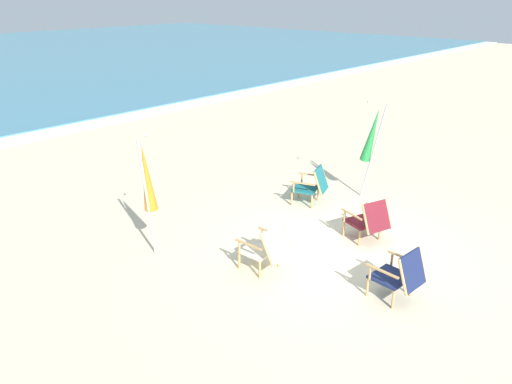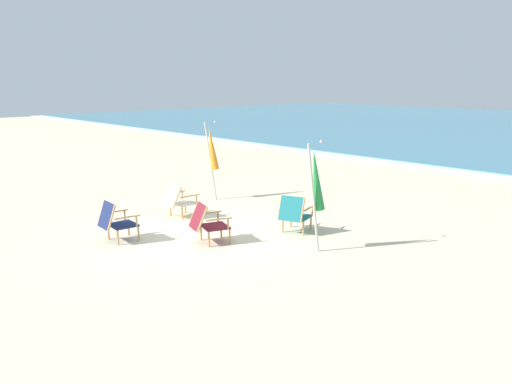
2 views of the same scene
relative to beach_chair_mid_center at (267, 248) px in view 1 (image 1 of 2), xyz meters
The scene contains 8 objects.
ground_plane 1.60m from the beach_chair_mid_center, 18.48° to the right, with size 80.00×80.00×0.00m, color beige.
surf_band 10.70m from the beach_chair_mid_center, 82.14° to the left, with size 80.00×1.10×0.06m, color white.
beach_chair_mid_center is the anchor object (origin of this frame).
beach_chair_back_right 2.89m from the beach_chair_mid_center, 22.12° to the left, with size 0.77×0.83×0.82m.
beach_chair_far_center 2.08m from the beach_chair_mid_center, 18.23° to the right, with size 0.77×0.86×0.80m.
beach_chair_front_left 2.04m from the beach_chair_mid_center, 70.78° to the right, with size 0.64×0.72×0.82m.
umbrella_furled_green 3.93m from the beach_chair_mid_center, ahead, with size 0.27×0.52×2.09m.
umbrella_furled_orange 2.19m from the beach_chair_mid_center, 117.71° to the left, with size 0.44×0.38×2.11m.
Camera 1 is at (-6.69, -4.03, 4.16)m, focal length 35.00 mm.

